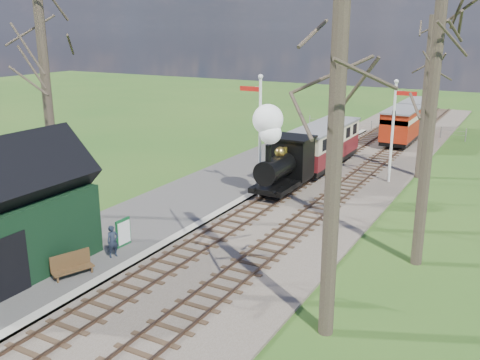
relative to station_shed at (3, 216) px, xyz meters
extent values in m
ellipsoid|color=#385B23|center=(-20.70, 56.00, -17.03)|extent=(57.60, 36.00, 16.20)
ellipsoid|color=#385B23|center=(-3.70, 66.00, -18.67)|extent=(64.00, 40.00, 18.00)
cube|color=brown|center=(5.60, 18.00, -2.22)|extent=(8.00, 60.00, 0.10)
cube|color=brown|center=(3.80, 18.00, -2.13)|extent=(0.07, 60.00, 0.12)
cube|color=brown|center=(4.80, 18.00, -2.13)|extent=(0.07, 60.00, 0.12)
cube|color=#38281C|center=(4.30, 18.00, -2.17)|extent=(1.60, 60.00, 0.09)
cube|color=brown|center=(6.40, 18.00, -2.13)|extent=(0.07, 60.00, 0.12)
cube|color=brown|center=(7.40, 18.00, -2.13)|extent=(0.07, 60.00, 0.12)
cube|color=#38281C|center=(6.90, 18.00, -2.17)|extent=(1.60, 60.00, 0.09)
cube|color=#474442|center=(0.80, 10.00, -2.17)|extent=(5.00, 44.00, 0.20)
cube|color=#B2AD9E|center=(3.10, 10.00, -2.16)|extent=(0.40, 44.00, 0.21)
cube|color=black|center=(0.00, 0.00, -0.77)|extent=(3.00, 6.00, 2.60)
cube|color=black|center=(1.52, -1.00, -1.07)|extent=(0.06, 1.20, 2.00)
cylinder|color=silver|center=(3.60, 12.00, 0.73)|extent=(0.14, 0.14, 6.00)
sphere|color=silver|center=(3.60, 12.00, 3.83)|extent=(0.24, 0.24, 0.24)
cube|color=#B7140F|center=(3.05, 12.00, 3.23)|extent=(1.10, 0.08, 0.22)
cube|color=black|center=(3.60, 12.00, 2.13)|extent=(0.18, 0.06, 0.30)
cylinder|color=silver|center=(8.60, 18.00, 0.48)|extent=(0.14, 0.14, 5.50)
sphere|color=silver|center=(8.60, 18.00, 3.33)|extent=(0.24, 0.24, 0.24)
cube|color=#B7140F|center=(9.15, 18.00, 2.73)|extent=(1.10, 0.08, 0.22)
cube|color=black|center=(8.60, 18.00, 1.63)|extent=(0.18, 0.06, 0.30)
cylinder|color=#382D23|center=(-3.00, 5.00, 3.23)|extent=(0.41, 0.41, 11.00)
cylinder|color=#382D23|center=(10.80, 2.00, 3.73)|extent=(0.42, 0.42, 12.00)
cylinder|color=#382D23|center=(12.10, 8.00, 2.73)|extent=(0.40, 0.40, 10.00)
cylinder|color=#382D23|center=(9.80, 20.00, 2.23)|extent=(0.39, 0.39, 9.00)
cube|color=slate|center=(4.60, 32.00, -1.52)|extent=(12.60, 0.02, 0.01)
cube|color=slate|center=(4.60, 32.00, -1.82)|extent=(12.60, 0.02, 0.02)
cylinder|color=slate|center=(4.60, 32.00, -1.77)|extent=(0.08, 0.08, 1.00)
cube|color=black|center=(4.30, 13.19, -1.60)|extent=(1.77, 4.17, 0.26)
cylinder|color=black|center=(4.30, 12.56, -0.66)|extent=(1.15, 2.71, 1.15)
cube|color=black|center=(4.30, 14.44, -0.56)|extent=(1.87, 1.67, 2.08)
cylinder|color=black|center=(4.30, 11.52, 0.28)|extent=(0.29, 0.29, 0.83)
sphere|color=#BD9037|center=(4.30, 12.87, 0.07)|extent=(0.54, 0.54, 0.54)
sphere|color=white|center=(4.40, 11.52, 1.27)|extent=(1.04, 1.04, 1.04)
sphere|color=white|center=(4.20, 11.62, 1.89)|extent=(1.46, 1.46, 1.46)
cylinder|color=black|center=(3.80, 11.94, -1.73)|extent=(0.10, 0.67, 0.67)
cylinder|color=black|center=(4.80, 11.94, -1.73)|extent=(0.10, 0.67, 0.67)
cube|color=black|center=(4.30, 19.19, -1.70)|extent=(1.98, 7.29, 0.31)
cube|color=maroon|center=(4.30, 19.19, -1.08)|extent=(2.08, 7.29, 0.94)
cube|color=beige|center=(4.30, 19.19, -0.14)|extent=(2.08, 7.29, 0.94)
cube|color=slate|center=(4.30, 19.19, 0.38)|extent=(2.19, 7.50, 0.12)
cube|color=black|center=(6.90, 28.11, -1.72)|extent=(1.86, 4.90, 0.29)
cube|color=maroon|center=(6.90, 28.11, -1.14)|extent=(1.96, 4.90, 0.88)
cube|color=beige|center=(6.90, 28.11, -0.25)|extent=(1.96, 4.90, 0.88)
cube|color=slate|center=(6.90, 28.11, 0.24)|extent=(2.06, 5.10, 0.12)
cube|color=black|center=(6.90, 33.61, -1.72)|extent=(1.86, 4.90, 0.29)
cube|color=maroon|center=(6.90, 33.61, -1.14)|extent=(1.96, 4.90, 0.88)
cube|color=beige|center=(6.90, 33.61, -0.25)|extent=(1.96, 4.90, 0.88)
cube|color=slate|center=(6.90, 33.61, 0.24)|extent=(2.06, 5.10, 0.12)
cube|color=#104B22|center=(1.89, 3.73, -1.52)|extent=(0.10, 0.74, 1.09)
cube|color=silver|center=(1.94, 3.73, -1.52)|extent=(0.04, 0.64, 0.89)
cube|color=#4A321A|center=(2.14, 0.86, -1.84)|extent=(0.89, 1.46, 0.06)
cube|color=#4A321A|center=(1.97, 0.93, -1.57)|extent=(0.56, 1.33, 0.60)
cube|color=#4A321A|center=(2.29, 0.26, -1.97)|extent=(0.06, 0.06, 0.20)
cube|color=#4A321A|center=(1.99, 1.46, -1.97)|extent=(0.06, 0.06, 0.20)
imported|color=#1C2332|center=(2.26, 2.74, -1.46)|extent=(0.45, 0.52, 1.21)
camera|label=1|loc=(15.16, -10.92, 6.13)|focal=40.00mm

